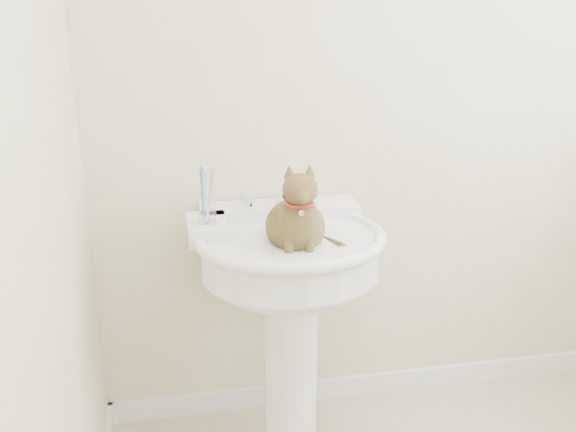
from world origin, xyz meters
TOP-DOWN VIEW (x-y plane):
  - wall_back at (0.00, 1.10)m, footprint 2.20×0.00m
  - baseboard_back at (0.00, 1.09)m, footprint 2.20×0.02m
  - pedestal_sink at (-0.43, 0.81)m, footprint 0.65×0.63m
  - faucet at (-0.43, 0.97)m, footprint 0.28×0.12m
  - soap_bar at (-0.34, 1.06)m, footprint 0.10×0.07m
  - toothbrush_cup at (-0.70, 0.86)m, footprint 0.07×0.07m
  - cat at (-0.42, 0.73)m, footprint 0.21×0.26m

SIDE VIEW (x-z plane):
  - baseboard_back at x=0.00m, z-range 0.00..0.09m
  - pedestal_sink at x=-0.43m, z-range 0.25..1.14m
  - soap_bar at x=-0.34m, z-range 0.89..0.92m
  - cat at x=-0.42m, z-range 0.73..1.12m
  - faucet at x=-0.43m, z-range 0.86..1.00m
  - toothbrush_cup at x=-0.70m, z-range 0.85..1.03m
  - wall_back at x=0.00m, z-range 0.00..2.50m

